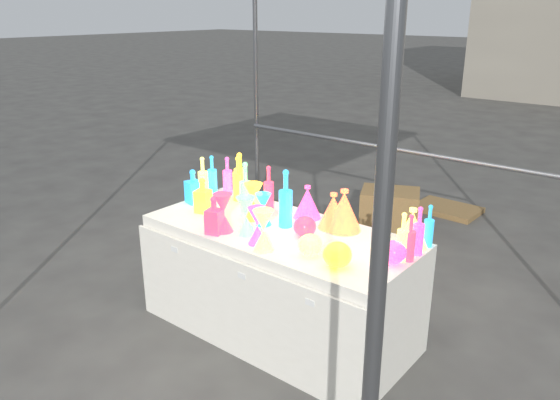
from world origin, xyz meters
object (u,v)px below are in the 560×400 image
Objects in this scene: display_table at (279,281)px; lampshade_0 at (333,210)px; bottle_0 at (240,174)px; hourglass_0 at (223,213)px; decanter_0 at (203,195)px; globe_0 at (337,256)px; cardboard_box_closed at (389,210)px.

display_table is 0.61m from lampshade_0.
display_table is at bearing -27.42° from bottle_0.
hourglass_0 is at bearing -136.98° from display_table.
lampshade_0 is at bearing 3.52° from decanter_0.
hourglass_0 is 0.71m from lampshade_0.
hourglass_0 is (0.36, -0.16, 0.00)m from decanter_0.
globe_0 is 0.58m from lampshade_0.
cardboard_box_closed is at bearing 90.60° from hourglass_0.
cardboard_box_closed is at bearing 78.31° from bottle_0.
bottle_0 reaches higher than lampshade_0.
cardboard_box_closed is (-0.28, 2.11, -0.17)m from display_table.
cardboard_box_closed is at bearing 125.63° from lampshade_0.
hourglass_0 is at bearing -56.06° from bottle_0.
bottle_0 reaches higher than hourglass_0.
bottle_0 is (-0.65, 0.34, 0.55)m from display_table.
lampshade_0 reaches higher than globe_0.
display_table is at bearing -9.72° from decanter_0.
decanter_0 is at bearing -85.20° from bottle_0.
display_table is 0.80m from decanter_0.
lampshade_0 is (0.25, 0.25, 0.49)m from display_table.
bottle_0 is at bearing -126.06° from cardboard_box_closed.
globe_0 is (1.24, -0.56, -0.10)m from bottle_0.
display_table is 0.91m from bottle_0.
hourglass_0 reaches higher than globe_0.
bottle_0 is at bearing 77.56° from decanter_0.
bottle_0 reaches higher than display_table.
display_table is 11.35× the size of globe_0.
bottle_0 is 1.35× the size of hourglass_0.
display_table is 5.42× the size of bottle_0.
display_table is at bearing -115.79° from lampshade_0.
decanter_0 is 1.05× the size of lampshade_0.
cardboard_box_closed is 3.45× the size of globe_0.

